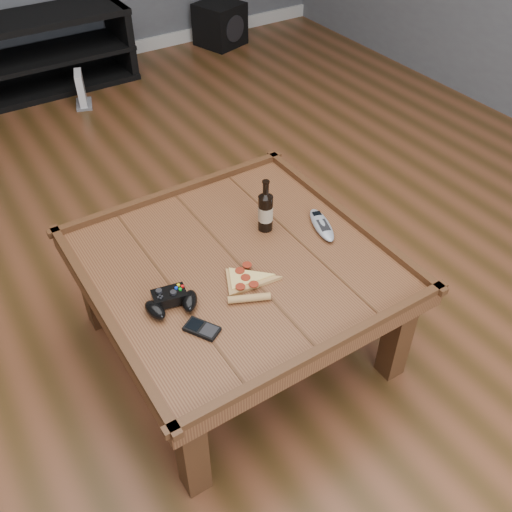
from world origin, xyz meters
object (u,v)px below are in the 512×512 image
media_console (28,57)px  smartphone (202,329)px  subwoofer (220,24)px  game_controller (171,301)px  pizza_slice (246,282)px  coffee_table (237,273)px  game_console (81,91)px  remote_control (322,225)px  beer_bottle (266,210)px

media_console → smartphone: (-0.26, -2.97, 0.21)m
smartphone → subwoofer: smartphone is taller
game_controller → pizza_slice: (0.26, -0.04, -0.02)m
media_console → pizza_slice: size_ratio=4.83×
subwoofer → smartphone: bearing=-138.1°
coffee_table → subwoofer: size_ratio=2.55×
media_console → game_console: bearing=-62.7°
media_console → remote_control: size_ratio=6.62×
pizza_slice → subwoofer: size_ratio=0.72×
beer_bottle → remote_control: size_ratio=1.00×
smartphone → game_console: bearing=49.4°
pizza_slice → remote_control: (0.40, 0.10, 0.01)m
smartphone → media_console: bearing=54.7°
game_controller → game_console: bearing=90.1°
subwoofer → game_console: 1.40m
beer_bottle → game_controller: size_ratio=1.13×
coffee_table → remote_control: remote_control is taller
subwoofer → media_console: bearing=164.3°
game_controller → subwoofer: bearing=69.3°
pizza_slice → subwoofer: (1.57, 2.92, -0.30)m
media_console → game_controller: bearing=-95.8°
coffee_table → game_controller: 0.31m
beer_bottle → game_controller: beer_bottle is taller
game_console → remote_control: bearing=-67.9°
beer_bottle → remote_control: (0.18, -0.11, -0.07)m
beer_bottle → game_console: beer_bottle is taller
subwoofer → coffee_table: bearing=-136.2°
beer_bottle → pizza_slice: (-0.22, -0.22, -0.08)m
game_controller → remote_control: bearing=17.2°
media_console → game_console: (0.20, -0.40, -0.14)m
media_console → game_console: media_console is taller
pizza_slice → smartphone: 0.24m
media_console → subwoofer: size_ratio=3.46×
remote_control → subwoofer: size_ratio=0.52×
remote_control → game_console: bearing=111.6°
pizza_slice → game_console: size_ratio=1.26×
coffee_table → beer_bottle: size_ratio=4.86×
remote_control → subwoofer: (1.17, 2.81, -0.30)m
game_controller → coffee_table: bearing=26.5°
pizza_slice → remote_control: size_ratio=1.37×
media_console → game_controller: 2.85m
beer_bottle → pizza_slice: beer_bottle is taller
game_controller → subwoofer: 3.42m
coffee_table → smartphone: 0.34m
beer_bottle → subwoofer: 3.04m
beer_bottle → game_console: (0.02, 2.25, -0.43)m
pizza_slice → smartphone: (-0.22, -0.10, -0.00)m
beer_bottle → game_console: bearing=89.5°
remote_control → game_console: remote_control is taller
media_console → subwoofer: 1.54m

